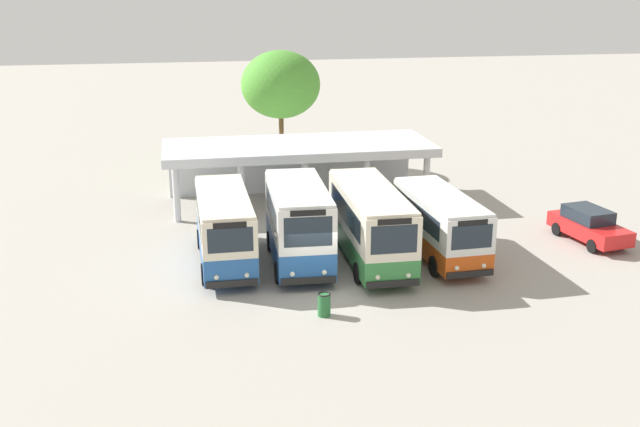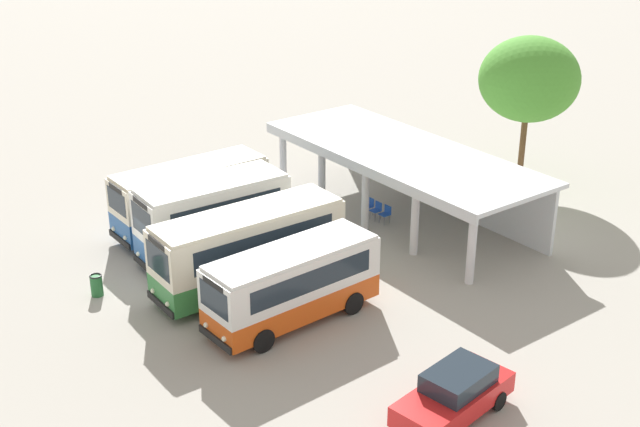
{
  "view_description": "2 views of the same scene",
  "coord_description": "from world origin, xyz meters",
  "px_view_note": "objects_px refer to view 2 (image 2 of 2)",
  "views": [
    {
      "loc": [
        -5.15,
        -27.51,
        12.0
      ],
      "look_at": [
        1.1,
        5.69,
        1.45
      ],
      "focal_mm": 42.11,
      "sensor_mm": 36.0,
      "label": 1
    },
    {
      "loc": [
        28.65,
        -12.89,
        16.42
      ],
      "look_at": [
        1.48,
        7.4,
        1.61
      ],
      "focal_mm": 47.35,
      "sensor_mm": 36.0,
      "label": 2
    }
  ],
  "objects_px": {
    "city_bus_second_in_row": "(213,217)",
    "city_bus_middle_cream": "(249,247)",
    "parked_car_flank": "(455,394)",
    "waiting_chair_end_by_column": "(369,205)",
    "waiting_chair_middle_seat": "(386,213)",
    "city_bus_nearest_orange": "(191,195)",
    "city_bus_fourth_amber": "(292,282)",
    "waiting_chair_second_from_end": "(377,209)",
    "litter_bin_apron": "(97,285)"
  },
  "relations": [
    {
      "from": "waiting_chair_end_by_column",
      "to": "waiting_chair_middle_seat",
      "type": "bearing_deg",
      "value": 1.59
    },
    {
      "from": "city_bus_fourth_amber",
      "to": "waiting_chair_second_from_end",
      "type": "height_order",
      "value": "city_bus_fourth_amber"
    },
    {
      "from": "waiting_chair_second_from_end",
      "to": "waiting_chair_middle_seat",
      "type": "distance_m",
      "value": 0.61
    },
    {
      "from": "city_bus_middle_cream",
      "to": "waiting_chair_end_by_column",
      "type": "xyz_separation_m",
      "value": [
        -2.78,
        8.55,
        -1.31
      ]
    },
    {
      "from": "city_bus_nearest_orange",
      "to": "parked_car_flank",
      "type": "relative_size",
      "value": 1.64
    },
    {
      "from": "city_bus_nearest_orange",
      "to": "city_bus_middle_cream",
      "type": "xyz_separation_m",
      "value": [
        6.34,
        -0.85,
        0.08
      ]
    },
    {
      "from": "city_bus_fourth_amber",
      "to": "waiting_chair_second_from_end",
      "type": "distance_m",
      "value": 10.23
    },
    {
      "from": "city_bus_second_in_row",
      "to": "city_bus_fourth_amber",
      "type": "relative_size",
      "value": 0.94
    },
    {
      "from": "waiting_chair_second_from_end",
      "to": "litter_bin_apron",
      "type": "xyz_separation_m",
      "value": [
        -0.92,
        -13.76,
        -0.07
      ]
    },
    {
      "from": "city_bus_nearest_orange",
      "to": "city_bus_middle_cream",
      "type": "bearing_deg",
      "value": -7.67
    },
    {
      "from": "city_bus_nearest_orange",
      "to": "waiting_chair_end_by_column",
      "type": "distance_m",
      "value": 8.57
    },
    {
      "from": "city_bus_second_in_row",
      "to": "waiting_chair_second_from_end",
      "type": "bearing_deg",
      "value": 83.14
    },
    {
      "from": "city_bus_nearest_orange",
      "to": "city_bus_second_in_row",
      "type": "height_order",
      "value": "city_bus_second_in_row"
    },
    {
      "from": "city_bus_nearest_orange",
      "to": "waiting_chair_middle_seat",
      "type": "bearing_deg",
      "value": 58.27
    },
    {
      "from": "waiting_chair_middle_seat",
      "to": "city_bus_second_in_row",
      "type": "bearing_deg",
      "value": -100.88
    },
    {
      "from": "city_bus_second_in_row",
      "to": "parked_car_flank",
      "type": "distance_m",
      "value": 14.13
    },
    {
      "from": "parked_car_flank",
      "to": "waiting_chair_end_by_column",
      "type": "xyz_separation_m",
      "value": [
        -13.69,
        7.95,
        -0.31
      ]
    },
    {
      "from": "city_bus_second_in_row",
      "to": "waiting_chair_second_from_end",
      "type": "height_order",
      "value": "city_bus_second_in_row"
    },
    {
      "from": "city_bus_second_in_row",
      "to": "parked_car_flank",
      "type": "relative_size",
      "value": 1.48
    },
    {
      "from": "city_bus_second_in_row",
      "to": "city_bus_middle_cream",
      "type": "height_order",
      "value": "city_bus_second_in_row"
    },
    {
      "from": "city_bus_nearest_orange",
      "to": "city_bus_fourth_amber",
      "type": "height_order",
      "value": "city_bus_nearest_orange"
    },
    {
      "from": "city_bus_fourth_amber",
      "to": "litter_bin_apron",
      "type": "distance_m",
      "value": 8.16
    },
    {
      "from": "city_bus_nearest_orange",
      "to": "litter_bin_apron",
      "type": "relative_size",
      "value": 8.13
    },
    {
      "from": "city_bus_nearest_orange",
      "to": "waiting_chair_middle_seat",
      "type": "relative_size",
      "value": 8.51
    },
    {
      "from": "city_bus_fourth_amber",
      "to": "waiting_chair_end_by_column",
      "type": "relative_size",
      "value": 8.12
    },
    {
      "from": "parked_car_flank",
      "to": "waiting_chair_end_by_column",
      "type": "relative_size",
      "value": 5.19
    },
    {
      "from": "city_bus_nearest_orange",
      "to": "waiting_chair_middle_seat",
      "type": "height_order",
      "value": "city_bus_nearest_orange"
    },
    {
      "from": "waiting_chair_second_from_end",
      "to": "city_bus_nearest_orange",
      "type": "bearing_deg",
      "value": -118.53
    },
    {
      "from": "waiting_chair_end_by_column",
      "to": "litter_bin_apron",
      "type": "xyz_separation_m",
      "value": [
        -0.31,
        -13.78,
        -0.07
      ]
    },
    {
      "from": "city_bus_nearest_orange",
      "to": "city_bus_fourth_amber",
      "type": "xyz_separation_m",
      "value": [
        9.51,
        -0.98,
        -0.11
      ]
    },
    {
      "from": "city_bus_middle_cream",
      "to": "waiting_chair_end_by_column",
      "type": "relative_size",
      "value": 9.31
    },
    {
      "from": "city_bus_middle_cream",
      "to": "waiting_chair_second_from_end",
      "type": "bearing_deg",
      "value": 104.27
    },
    {
      "from": "city_bus_fourth_amber",
      "to": "waiting_chair_middle_seat",
      "type": "xyz_separation_m",
      "value": [
        -4.73,
        8.71,
        -1.12
      ]
    },
    {
      "from": "waiting_chair_second_from_end",
      "to": "litter_bin_apron",
      "type": "height_order",
      "value": "litter_bin_apron"
    },
    {
      "from": "city_bus_fourth_amber",
      "to": "parked_car_flank",
      "type": "relative_size",
      "value": 1.56
    },
    {
      "from": "city_bus_fourth_amber",
      "to": "litter_bin_apron",
      "type": "xyz_separation_m",
      "value": [
        -6.26,
        -5.1,
        -1.19
      ]
    },
    {
      "from": "city_bus_second_in_row",
      "to": "parked_car_flank",
      "type": "xyz_separation_m",
      "value": [
        14.08,
        0.4,
        -1.13
      ]
    },
    {
      "from": "waiting_chair_end_by_column",
      "to": "city_bus_second_in_row",
      "type": "bearing_deg",
      "value": -92.7
    },
    {
      "from": "city_bus_middle_cream",
      "to": "waiting_chair_end_by_column",
      "type": "height_order",
      "value": "city_bus_middle_cream"
    },
    {
      "from": "city_bus_nearest_orange",
      "to": "city_bus_middle_cream",
      "type": "height_order",
      "value": "city_bus_middle_cream"
    },
    {
      "from": "litter_bin_apron",
      "to": "city_bus_second_in_row",
      "type": "bearing_deg",
      "value": 90.87
    },
    {
      "from": "litter_bin_apron",
      "to": "city_bus_fourth_amber",
      "type": "bearing_deg",
      "value": 39.19
    },
    {
      "from": "city_bus_second_in_row",
      "to": "city_bus_middle_cream",
      "type": "xyz_separation_m",
      "value": [
        3.17,
        -0.2,
        -0.12
      ]
    },
    {
      "from": "city_bus_middle_cream",
      "to": "litter_bin_apron",
      "type": "xyz_separation_m",
      "value": [
        -3.09,
        -5.23,
        -1.38
      ]
    },
    {
      "from": "city_bus_second_in_row",
      "to": "litter_bin_apron",
      "type": "bearing_deg",
      "value": -89.13
    },
    {
      "from": "city_bus_middle_cream",
      "to": "waiting_chair_middle_seat",
      "type": "height_order",
      "value": "city_bus_middle_cream"
    },
    {
      "from": "city_bus_nearest_orange",
      "to": "city_bus_second_in_row",
      "type": "xyz_separation_m",
      "value": [
        3.17,
        -0.65,
        0.2
      ]
    },
    {
      "from": "city_bus_middle_cream",
      "to": "waiting_chair_middle_seat",
      "type": "distance_m",
      "value": 8.83
    },
    {
      "from": "city_bus_nearest_orange",
      "to": "city_bus_second_in_row",
      "type": "distance_m",
      "value": 3.24
    },
    {
      "from": "waiting_chair_end_by_column",
      "to": "litter_bin_apron",
      "type": "distance_m",
      "value": 13.78
    }
  ]
}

